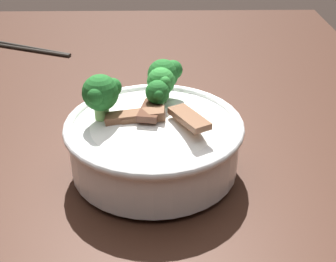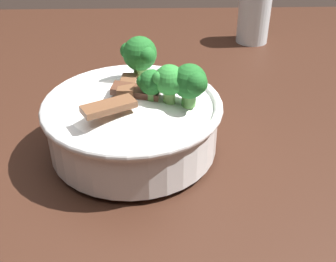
{
  "view_description": "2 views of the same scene",
  "coord_description": "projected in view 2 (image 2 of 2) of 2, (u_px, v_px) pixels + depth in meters",
  "views": [
    {
      "loc": [
        0.47,
        0.11,
        1.14
      ],
      "look_at": [
        -0.05,
        0.12,
        0.83
      ],
      "focal_mm": 49.87,
      "sensor_mm": 36.0,
      "label": 1
    },
    {
      "loc": [
        -0.07,
        0.56,
        1.11
      ],
      "look_at": [
        -0.09,
        0.1,
        0.8
      ],
      "focal_mm": 44.84,
      "sensor_mm": 36.0,
      "label": 2
    }
  ],
  "objects": [
    {
      "name": "drinking_glass",
      "position": [
        254.0,
        19.0,
        0.87
      ],
      "size": [
        0.07,
        0.07,
        0.11
      ],
      "color": "white",
      "rests_on": "dining_table"
    },
    {
      "name": "dining_table",
      "position": [
        115.0,
        155.0,
        0.69
      ],
      "size": [
        1.57,
        1.06,
        0.77
      ],
      "color": "#381E14",
      "rests_on": "ground"
    },
    {
      "name": "rice_bowl",
      "position": [
        135.0,
        117.0,
        0.54
      ],
      "size": [
        0.23,
        0.23,
        0.13
      ],
      "color": "white",
      "rests_on": "dining_table"
    }
  ]
}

